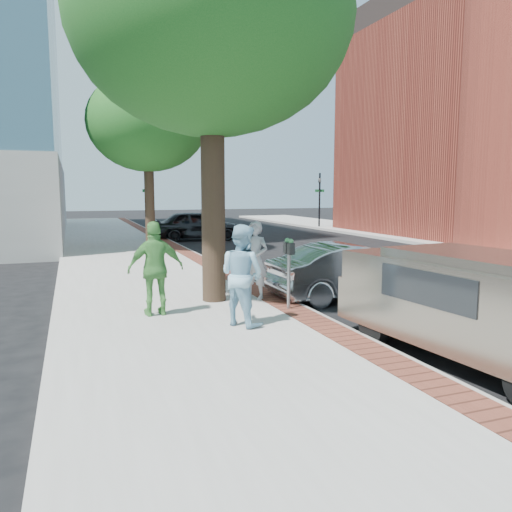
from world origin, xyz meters
name	(u,v)px	position (x,y,z in m)	size (l,w,h in m)	color
ground	(270,325)	(0.00, 0.00, 0.00)	(120.00, 120.00, 0.00)	black
sidewalk	(139,267)	(-1.50, 8.00, 0.07)	(5.00, 60.00, 0.15)	#9E9991
brick_strip	(203,261)	(0.70, 8.00, 0.15)	(0.60, 60.00, 0.01)	brown
curb	(213,263)	(1.05, 8.00, 0.07)	(0.10, 60.00, 0.15)	gray
sidewalk_far	(506,248)	(14.50, 8.00, 0.07)	(5.00, 60.00, 0.15)	#9E9991
signal_near	(148,197)	(0.90, 22.00, 2.25)	(0.70, 0.15, 3.80)	black
signal_far	(320,196)	(12.50, 22.00, 2.25)	(0.70, 0.15, 3.80)	black
tree_near	(211,19)	(-0.60, 1.90, 6.17)	(6.00, 6.00, 8.51)	black
tree_far	(147,123)	(-0.50, 12.00, 5.30)	(4.80, 4.80, 7.14)	black
parking_meter	(289,259)	(0.63, 0.56, 1.21)	(0.12, 0.32, 1.47)	gray
person_gray	(255,260)	(0.32, 1.73, 1.04)	(0.65, 0.42, 1.77)	#9E9FA3
person_officer	(242,275)	(-0.67, -0.27, 1.07)	(0.90, 0.70, 1.85)	#8CC0D9
person_green	(156,269)	(-2.03, 0.99, 1.08)	(1.09, 0.45, 1.86)	#4C9543
sedan_silver	(353,271)	(2.76, 1.53, 0.67)	(1.43, 4.09, 1.35)	#A3A5AA
bg_car	(197,225)	(2.67, 17.07, 0.78)	(1.85, 4.60, 1.57)	black
van	(469,301)	(2.08, -2.90, 0.92)	(2.17, 4.70, 1.68)	gray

